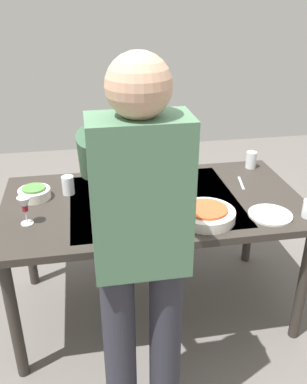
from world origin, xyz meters
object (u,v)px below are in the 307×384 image
Objects in this scene: wine_bottle at (112,159)px; chair_near at (151,177)px; water_cup_near_right at (68,185)px; person_server at (140,245)px; water_cup_near_left at (251,160)px; serving_bowl_pasta at (206,214)px; side_bowl_bread at (163,186)px; dining_table at (154,211)px; dinner_plate_near at (270,215)px; wine_glass_left at (25,206)px; side_bowl_salad at (34,193)px.

chair_near is at bearing -125.56° from wine_bottle.
water_cup_near_right is (0.28, 0.22, -0.06)m from wine_bottle.
water_cup_near_left is (-0.89, -1.06, -0.13)m from person_server.
wine_bottle is 0.78m from serving_bowl_pasta.
wine_bottle is at bearing -45.46° from side_bowl_bread.
water_cup_near_left is at bearing -130.01° from person_server.
serving_bowl_pasta is (0.49, 0.61, -0.02)m from water_cup_near_left.
chair_near is at bearing -131.77° from water_cup_near_right.
dining_table is 0.64m from dinner_plate_near.
side_bowl_bread is (-0.08, -0.10, 0.11)m from dining_table.
water_cup_near_right reaches higher than serving_bowl_pasta.
chair_near is 5.69× the size of side_bowl_bread.
side_bowl_bread is at bearing -126.33° from dining_table.
wine_bottle is (0.33, 0.46, 0.36)m from chair_near.
dinner_plate_near is at bearing 173.62° from wine_glass_left.
wine_glass_left is at bearing 86.59° from side_bowl_salad.
wine_bottle is at bearing -2.26° from water_cup_near_left.
dining_table is 0.68m from side_bowl_salad.
person_server is at bearing 119.24° from side_bowl_salad.
person_server is 0.88m from side_bowl_bread.
side_bowl_bread reaches higher than dining_table.
wine_glass_left is at bearing 19.45° from water_cup_near_left.
chair_near reaches higher than dining_table.
water_cup_near_left is at bearing -154.18° from dining_table.
wine_glass_left reaches higher than dinner_plate_near.
side_bowl_salad is (0.66, -0.14, 0.11)m from dining_table.
serving_bowl_pasta is 1.88× the size of side_bowl_bread.
person_server is at bearing 29.97° from dinner_plate_near.
dining_table is 11.17× the size of wine_glass_left.
serving_bowl_pasta is at bearing 155.48° from side_bowl_salad.
side_bowl_salad is (1.37, 0.20, -0.02)m from water_cup_near_left.
dining_table is 0.51m from water_cup_near_right.
wine_bottle is at bearing -141.75° from water_cup_near_right.
wine_glass_left is 0.84× the size of side_bowl_salad.
wine_bottle reaches higher than side_bowl_salad.
person_server is at bearing 76.03° from dining_table.
chair_near is 6.03× the size of wine_glass_left.
wine_bottle is at bearing -132.41° from wine_glass_left.
person_server is 0.63m from serving_bowl_pasta.
side_bowl_salad is 0.74m from side_bowl_bread.
person_server is 0.89m from dinner_plate_near.
side_bowl_salad is (0.19, 0.02, -0.02)m from water_cup_near_right.
wine_bottle is 0.99× the size of serving_bowl_pasta.
water_cup_near_right is at bearing -19.23° from dining_table.
dinner_plate_near is (-0.77, 0.67, -0.10)m from wine_bottle.
wine_glass_left is 0.66× the size of dinner_plate_near.
wine_glass_left is at bearing 12.16° from dining_table.
water_cup_near_right reaches higher than side_bowl_salad.
dinner_plate_near is at bearing 77.28° from water_cup_near_left.
chair_near reaches higher than water_cup_near_left.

